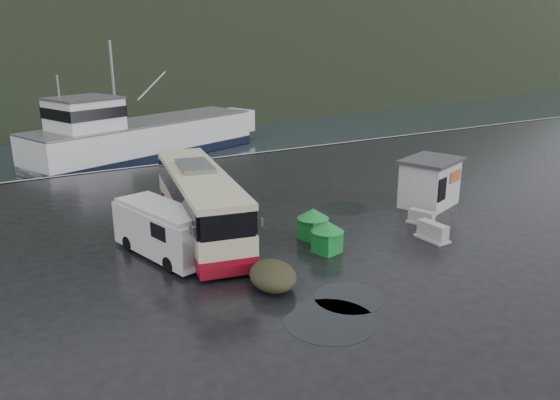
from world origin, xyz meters
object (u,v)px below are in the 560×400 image
jersey_barrier_b (432,239)px  waste_bin_left (313,239)px  white_van (165,256)px  waste_bin_right (327,252)px  dome_tent (273,287)px  jersey_barrier_a (421,224)px  coach_bus (201,233)px  ticket_kiosk (428,205)px  fishing_trawler (147,142)px

jersey_barrier_b → waste_bin_left: bearing=149.3°
white_van → waste_bin_right: (6.79, -3.43, 0.00)m
dome_tent → jersey_barrier_a: dome_tent is taller
coach_bus → jersey_barrier_a: coach_bus is taller
waste_bin_right → jersey_barrier_b: waste_bin_right is taller
coach_bus → jersey_barrier_a: size_ratio=8.25×
white_van → waste_bin_left: bearing=-27.2°
waste_bin_right → jersey_barrier_a: waste_bin_right is taller
white_van → dome_tent: bearing=-77.4°
white_van → waste_bin_left: (7.18, -1.62, 0.00)m
waste_bin_right → jersey_barrier_a: bearing=6.7°
dome_tent → ticket_kiosk: (13.55, 5.04, 0.00)m
waste_bin_right → jersey_barrier_a: 6.82m
white_van → jersey_barrier_b: white_van is taller
ticket_kiosk → fishing_trawler: bearing=86.8°
waste_bin_left → ticket_kiosk: 9.22m
coach_bus → ticket_kiosk: (13.66, -2.40, 0.00)m
dome_tent → jersey_barrier_b: (9.58, 0.71, 0.00)m
jersey_barrier_a → jersey_barrier_b: (-1.22, -2.05, 0.00)m
coach_bus → waste_bin_right: bearing=-42.2°
ticket_kiosk → jersey_barrier_a: (-2.75, -2.27, 0.00)m
waste_bin_left → jersey_barrier_a: bearing=-9.0°
ticket_kiosk → jersey_barrier_a: ticket_kiosk is taller
dome_tent → jersey_barrier_a: 11.15m
coach_bus → fishing_trawler: size_ratio=0.46×
jersey_barrier_b → fishing_trawler: (-4.85, 32.48, 0.00)m
white_van → jersey_barrier_a: white_van is taller
coach_bus → white_van: (-2.65, -2.03, 0.00)m
waste_bin_right → jersey_barrier_b: (5.55, -1.25, 0.00)m
waste_bin_right → ticket_kiosk: ticket_kiosk is taller
coach_bus → waste_bin_left: bearing=-28.3°
coach_bus → jersey_barrier_b: 11.79m
jersey_barrier_a → jersey_barrier_b: jersey_barrier_b is taller
jersey_barrier_b → fishing_trawler: size_ratio=0.07×
coach_bus → ticket_kiosk: bearing=0.7°
waste_bin_right → fishing_trawler: (0.70, 31.23, 0.00)m
waste_bin_right → jersey_barrier_a: (6.77, 0.80, 0.00)m
coach_bus → dome_tent: bearing=-78.5°
coach_bus → white_van: bearing=-131.8°
white_van → fishing_trawler: 28.79m
waste_bin_left → dome_tent: waste_bin_left is taller
white_van → dome_tent: (2.76, -5.40, 0.00)m
white_van → ticket_kiosk: ticket_kiosk is taller
waste_bin_left → jersey_barrier_a: (6.39, -1.01, 0.00)m
waste_bin_right → fishing_trawler: 31.23m
waste_bin_right → fishing_trawler: bearing=88.7°
white_van → dome_tent: size_ratio=2.24×
fishing_trawler → white_van: bearing=-126.0°
ticket_kiosk → fishing_trawler: 29.51m
coach_bus → waste_bin_right: coach_bus is taller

